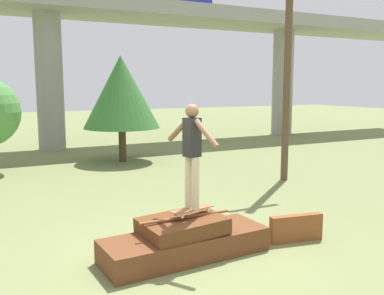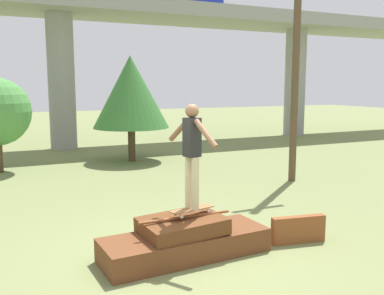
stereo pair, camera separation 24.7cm
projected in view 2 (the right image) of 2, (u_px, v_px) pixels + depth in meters
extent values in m
plane|color=olive|center=(185.00, 256.00, 6.80)|extent=(80.00, 80.00, 0.00)
cube|color=brown|center=(185.00, 245.00, 6.77)|extent=(2.73, 1.07, 0.38)
cube|color=#5B3319|center=(182.00, 226.00, 6.74)|extent=(1.33, 1.02, 0.29)
cylinder|color=brown|center=(185.00, 217.00, 6.70)|extent=(1.54, 0.05, 0.05)
cube|color=brown|center=(298.00, 230.00, 7.35)|extent=(0.98, 0.31, 0.47)
cube|color=brown|center=(192.00, 209.00, 6.78)|extent=(0.78, 0.36, 0.01)
cylinder|color=silver|center=(202.00, 208.00, 7.02)|extent=(0.06, 0.04, 0.05)
cylinder|color=silver|center=(208.00, 211.00, 6.88)|extent=(0.06, 0.04, 0.05)
cylinder|color=silver|center=(175.00, 214.00, 6.70)|extent=(0.06, 0.04, 0.05)
cylinder|color=silver|center=(182.00, 217.00, 6.57)|extent=(0.06, 0.04, 0.05)
cylinder|color=#C6B78E|center=(189.00, 182.00, 6.79)|extent=(0.12, 0.12, 0.84)
cylinder|color=#C6B78E|center=(195.00, 184.00, 6.65)|extent=(0.12, 0.12, 0.84)
cube|color=black|center=(192.00, 137.00, 6.62)|extent=(0.26, 0.25, 0.61)
sphere|color=brown|center=(192.00, 111.00, 6.56)|extent=(0.21, 0.21, 0.21)
cylinder|color=brown|center=(179.00, 130.00, 6.88)|extent=(0.19, 0.53, 0.42)
cylinder|color=brown|center=(206.00, 134.00, 6.33)|extent=(0.19, 0.53, 0.42)
cube|color=gray|center=(58.00, 5.00, 17.40)|extent=(44.00, 3.55, 0.60)
cylinder|color=gray|center=(61.00, 82.00, 17.85)|extent=(1.10, 1.10, 5.62)
cylinder|color=gray|center=(295.00, 83.00, 22.88)|extent=(1.10, 1.10, 5.62)
cylinder|color=brown|center=(296.00, 48.00, 11.64)|extent=(0.20, 0.20, 7.41)
cylinder|color=#4C3823|center=(132.00, 144.00, 15.25)|extent=(0.26, 0.26, 1.20)
cone|color=#336B2D|center=(131.00, 92.00, 14.98)|extent=(2.68, 2.68, 2.52)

